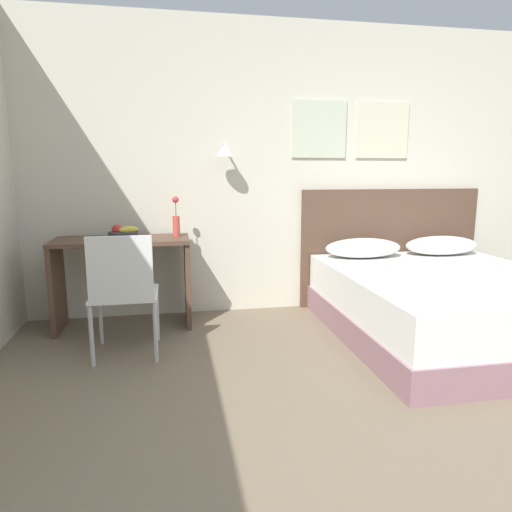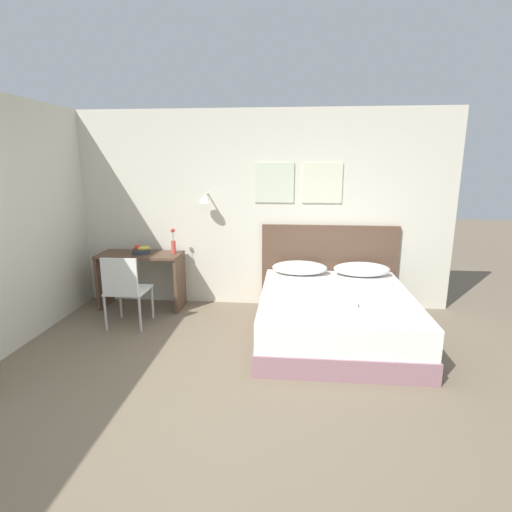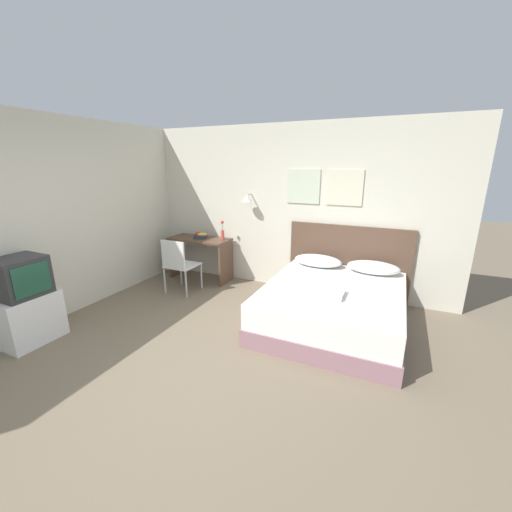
{
  "view_description": "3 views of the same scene",
  "coord_description": "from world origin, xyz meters",
  "views": [
    {
      "loc": [
        -1.03,
        -1.41,
        1.32
      ],
      "look_at": [
        -0.42,
        1.88,
        0.69
      ],
      "focal_mm": 32.0,
      "sensor_mm": 36.0,
      "label": 1
    },
    {
      "loc": [
        0.6,
        -2.58,
        1.97
      ],
      "look_at": [
        0.17,
        2.05,
        0.87
      ],
      "focal_mm": 28.0,
      "sensor_mm": 36.0,
      "label": 2
    },
    {
      "loc": [
        1.75,
        -2.05,
        2.02
      ],
      "look_at": [
        0.06,
        1.65,
        0.84
      ],
      "focal_mm": 22.0,
      "sensor_mm": 36.0,
      "label": 3
    }
  ],
  "objects": [
    {
      "name": "desk_chair",
      "position": [
        -1.38,
        1.79,
        0.53
      ],
      "size": [
        0.46,
        0.46,
        0.9
      ],
      "color": "white",
      "rests_on": "ground_plane"
    },
    {
      "name": "headboard",
      "position": [
        1.11,
        2.76,
        0.57
      ],
      "size": [
        1.83,
        0.06,
        1.14
      ],
      "color": "brown",
      "rests_on": "ground_plane"
    },
    {
      "name": "ground_plane",
      "position": [
        0.0,
        0.0,
        0.0
      ],
      "size": [
        24.0,
        24.0,
        0.0
      ],
      "primitive_type": "plane",
      "color": "#756651"
    },
    {
      "name": "wall_back",
      "position": [
        0.01,
        2.82,
        1.33
      ],
      "size": [
        5.44,
        0.31,
        2.65
      ],
      "color": "beige",
      "rests_on": "ground_plane"
    },
    {
      "name": "television",
      "position": [
        -2.07,
        -0.13,
        0.81
      ],
      "size": [
        0.46,
        0.49,
        0.45
      ],
      "color": "#2D2D30",
      "rests_on": "tv_stand"
    },
    {
      "name": "bed",
      "position": [
        1.11,
        1.75,
        0.26
      ],
      "size": [
        1.71,
        1.97,
        0.53
      ],
      "color": "gray",
      "rests_on": "ground_plane"
    },
    {
      "name": "desk",
      "position": [
        -1.44,
        2.5,
        0.52
      ],
      "size": [
        1.11,
        0.49,
        0.76
      ],
      "color": "brown",
      "rests_on": "ground_plane"
    },
    {
      "name": "flower_vase",
      "position": [
        -0.99,
        2.55,
        0.9
      ],
      "size": [
        0.06,
        0.06,
        0.34
      ],
      "color": "#D14C42",
      "rests_on": "desk"
    },
    {
      "name": "pillow_left",
      "position": [
        0.71,
        2.5,
        0.62
      ],
      "size": [
        0.72,
        0.37,
        0.18
      ],
      "color": "white",
      "rests_on": "bed"
    },
    {
      "name": "folded_towel_near_foot",
      "position": [
        1.14,
        1.45,
        0.56
      ],
      "size": [
        0.28,
        0.31,
        0.06
      ],
      "color": "white",
      "rests_on": "bed"
    },
    {
      "name": "pillow_right",
      "position": [
        1.51,
        2.5,
        0.62
      ],
      "size": [
        0.72,
        0.37,
        0.18
      ],
      "color": "white",
      "rests_on": "bed"
    },
    {
      "name": "tv_stand",
      "position": [
        -2.07,
        -0.13,
        0.29
      ],
      "size": [
        0.47,
        0.61,
        0.58
      ],
      "color": "white",
      "rests_on": "ground_plane"
    },
    {
      "name": "fruit_bowl",
      "position": [
        -1.43,
        2.51,
        0.8
      ],
      "size": [
        0.26,
        0.24,
        0.12
      ],
      "color": "#333842",
      "rests_on": "desk"
    }
  ]
}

